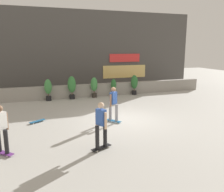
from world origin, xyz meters
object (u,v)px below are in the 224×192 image
(potted_plant_3, at_px, (114,87))
(potted_plant_4, at_px, (134,83))
(skateboard_near_camera, at_px, (37,121))
(skater_by_wall_left, at_px, (113,103))
(skater_far_right, at_px, (101,124))
(potted_plant_0, at_px, (48,88))
(potted_plant_1, at_px, (72,86))
(skater_by_wall_right, at_px, (1,128))
(potted_plant_2, at_px, (94,86))

(potted_plant_3, height_order, potted_plant_4, potted_plant_4)
(skateboard_near_camera, bearing_deg, skater_by_wall_left, -17.81)
(skater_by_wall_left, xyz_separation_m, skater_far_right, (-1.41, -2.76, 0.00))
(potted_plant_0, distance_m, potted_plant_1, 1.58)
(skater_by_wall_right, distance_m, skateboard_near_camera, 3.53)
(skater_by_wall_left, bearing_deg, skater_far_right, -117.11)
(potted_plant_4, bearing_deg, potted_plant_0, 180.00)
(potted_plant_2, height_order, skater_by_wall_left, skater_by_wall_left)
(potted_plant_4, bearing_deg, potted_plant_3, 180.00)
(potted_plant_3, xyz_separation_m, skateboard_near_camera, (-5.48, -4.66, -0.62))
(potted_plant_0, xyz_separation_m, skater_by_wall_right, (-2.04, -7.87, 0.11))
(potted_plant_0, height_order, potted_plant_3, potted_plant_0)
(potted_plant_2, distance_m, skateboard_near_camera, 6.20)
(skater_far_right, xyz_separation_m, skater_by_wall_right, (-3.21, 0.66, 0.00))
(potted_plant_4, relative_size, skater_by_wall_left, 0.87)
(potted_plant_1, bearing_deg, skater_far_right, -92.70)
(skater_far_right, bearing_deg, potted_plant_4, 59.15)
(potted_plant_3, xyz_separation_m, skater_far_right, (-3.45, -8.53, 0.26))
(potted_plant_0, xyz_separation_m, potted_plant_2, (3.16, 0.00, -0.00))
(potted_plant_3, xyz_separation_m, skater_by_wall_right, (-6.65, -7.87, 0.26))
(skater_far_right, distance_m, skateboard_near_camera, 4.46)
(skater_by_wall_left, bearing_deg, skater_by_wall_right, -155.51)
(potted_plant_2, bearing_deg, potted_plant_1, -180.00)
(potted_plant_4, bearing_deg, skater_by_wall_right, -136.53)
(potted_plant_4, distance_m, skater_by_wall_right, 11.44)
(skater_by_wall_left, bearing_deg, potted_plant_4, 57.45)
(potted_plant_3, distance_m, skater_far_right, 9.20)
(potted_plant_1, xyz_separation_m, potted_plant_2, (1.58, 0.00, -0.10))
(skater_far_right, bearing_deg, potted_plant_2, 76.91)
(potted_plant_0, height_order, skater_far_right, skater_far_right)
(potted_plant_1, xyz_separation_m, potted_plant_3, (3.04, 0.00, -0.24))
(potted_plant_0, xyz_separation_m, potted_plant_4, (6.27, 0.00, 0.03))
(potted_plant_4, bearing_deg, skateboard_near_camera, -146.87)
(potted_plant_2, distance_m, potted_plant_4, 3.11)
(skater_far_right, height_order, skater_by_wall_right, same)
(skater_by_wall_left, bearing_deg, skateboard_near_camera, 162.19)
(potted_plant_2, bearing_deg, skater_far_right, -103.09)
(potted_plant_2, relative_size, skater_by_wall_right, 0.85)
(potted_plant_1, bearing_deg, potted_plant_4, 0.00)
(potted_plant_3, xyz_separation_m, potted_plant_4, (1.65, -0.00, 0.18))
(potted_plant_1, distance_m, skater_by_wall_right, 8.66)
(potted_plant_1, bearing_deg, skateboard_near_camera, -117.67)
(potted_plant_4, distance_m, skater_by_wall_left, 6.84)
(skater_far_right, bearing_deg, skater_by_wall_left, 62.89)
(skater_by_wall_right, bearing_deg, potted_plant_3, 49.79)
(skater_by_wall_right, xyz_separation_m, skateboard_near_camera, (1.17, 3.22, -0.88))
(potted_plant_0, distance_m, skateboard_near_camera, 4.80)
(skater_by_wall_left, distance_m, skateboard_near_camera, 3.73)
(potted_plant_2, bearing_deg, skater_by_wall_right, -123.41)
(potted_plant_1, height_order, skateboard_near_camera, potted_plant_1)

